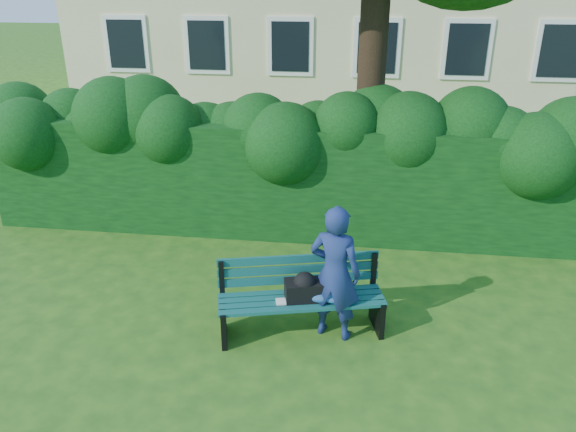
# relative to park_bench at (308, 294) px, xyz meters

# --- Properties ---
(ground) EXTENTS (80.00, 80.00, 0.00)m
(ground) POSITION_rel_park_bench_xyz_m (-0.40, 0.59, -0.50)
(ground) COLOR #224E16
(ground) RESTS_ON ground
(hedge) EXTENTS (10.00, 1.00, 1.80)m
(hedge) POSITION_rel_park_bench_xyz_m (-0.40, 2.79, 0.40)
(hedge) COLOR black
(hedge) RESTS_ON ground
(park_bench) EXTENTS (1.98, 1.01, 0.89)m
(park_bench) POSITION_rel_park_bench_xyz_m (0.00, 0.00, 0.00)
(park_bench) COLOR #0F4B48
(park_bench) RESTS_ON ground
(man_reading) EXTENTS (0.67, 0.53, 1.63)m
(man_reading) POSITION_rel_park_bench_xyz_m (0.30, -0.03, 0.32)
(man_reading) COLOR navy
(man_reading) RESTS_ON ground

